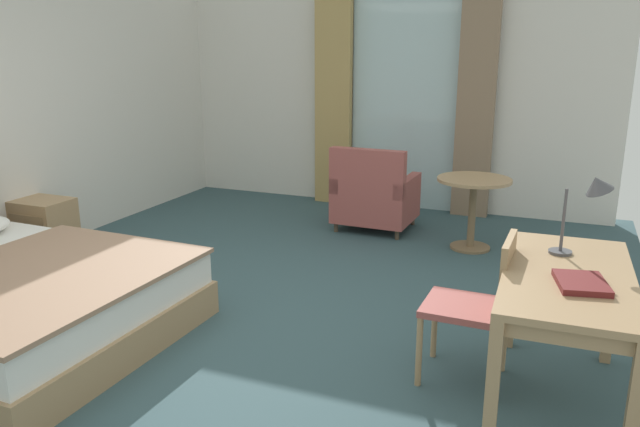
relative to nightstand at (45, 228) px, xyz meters
The scene contains 12 objects.
ground 2.38m from the nightstand, 13.78° to the right, with size 5.68×7.90×0.10m, color #334C51.
wall_back 4.05m from the nightstand, 53.83° to the left, with size 5.28×0.12×2.87m, color silver.
balcony_glass_door 4.09m from the nightstand, 50.21° to the left, with size 1.24×0.02×2.52m, color silver.
curtain_panel_left 3.55m from the nightstand, 60.06° to the left, with size 0.44×0.10×2.54m, color tan.
curtain_panel_right 4.60m from the nightstand, 41.09° to the left, with size 0.41×0.10×2.54m, color #897056.
nightstand is the anchor object (origin of this frame).
writing_desk 4.53m from the nightstand, 10.71° to the right, with size 0.66×1.33×0.77m.
desk_chair 4.07m from the nightstand, 10.45° to the right, with size 0.47×0.42×0.89m.
desk_lamp 4.62m from the nightstand, ahead, with size 0.30×0.21×0.47m.
closed_book 4.64m from the nightstand, 12.71° to the right, with size 0.23×0.29×0.03m, color maroon.
armchair_by_window 3.22m from the nightstand, 37.98° to the left, with size 0.80×0.73×0.90m.
round_cafe_table 3.99m from the nightstand, 25.59° to the left, with size 0.69×0.69×0.69m.
Camera 1 is at (2.09, -3.50, 1.89)m, focal length 34.59 mm.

